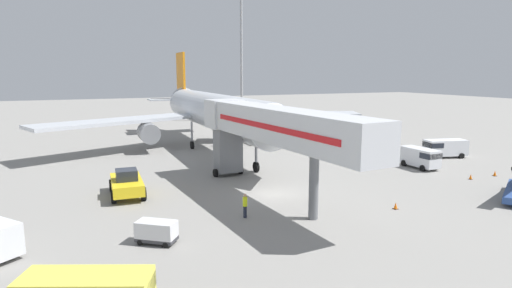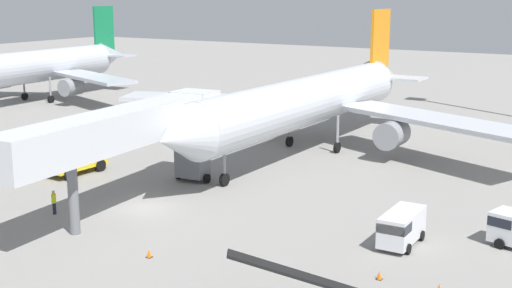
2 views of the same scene
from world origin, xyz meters
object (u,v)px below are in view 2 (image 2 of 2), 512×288
object	(u,v)px
airplane_background	(33,67)
safety_cone_alpha	(379,275)
ground_crew_worker_foreground	(54,202)
safety_cone_bravo	(149,253)
jet_bridge	(132,130)
airplane_at_gate	(311,101)
service_van_rear_right	(401,227)
safety_cone_charlie	(439,288)
pushback_tug	(75,162)

from	to	relation	value
airplane_background	safety_cone_alpha	bearing A→B (deg)	-26.67
ground_crew_worker_foreground	safety_cone_bravo	bearing A→B (deg)	-14.08
airplane_background	jet_bridge	bearing A→B (deg)	-33.53
airplane_background	airplane_at_gate	bearing A→B (deg)	-8.26
jet_bridge	service_van_rear_right	xyz separation A→B (m)	(19.97, 2.83, -4.68)
ground_crew_worker_foreground	safety_cone_charlie	world-z (taller)	ground_crew_worker_foreground
pushback_tug	service_van_rear_right	xyz separation A→B (m)	(31.09, -1.84, 0.15)
airplane_at_gate	safety_cone_charlie	xyz separation A→B (m)	(21.68, -26.85, -4.92)
safety_cone_alpha	airplane_at_gate	bearing A→B (deg)	124.20
pushback_tug	ground_crew_worker_foreground	world-z (taller)	pushback_tug
jet_bridge	safety_cone_alpha	xyz separation A→B (m)	(20.84, -2.97, -5.69)
safety_cone_charlie	airplane_background	bearing A→B (deg)	154.44
airplane_at_gate	jet_bridge	xyz separation A→B (m)	(-2.60, -23.87, 0.75)
safety_cone_charlie	airplane_background	distance (m)	79.02
service_van_rear_right	safety_cone_alpha	xyz separation A→B (m)	(0.87, -5.79, -1.00)
pushback_tug	safety_cone_charlie	xyz separation A→B (m)	(35.40, -7.65, -0.83)
airplane_at_gate	pushback_tug	bearing A→B (deg)	-125.55
safety_cone_alpha	safety_cone_charlie	bearing A→B (deg)	-0.22
jet_bridge	ground_crew_worker_foreground	world-z (taller)	jet_bridge
airplane_at_gate	safety_cone_alpha	size ratio (longest dim) A/B	90.43
pushback_tug	jet_bridge	bearing A→B (deg)	-22.78
jet_bridge	service_van_rear_right	distance (m)	20.70
jet_bridge	service_van_rear_right	world-z (taller)	jet_bridge
safety_cone_alpha	pushback_tug	bearing A→B (deg)	166.57
service_van_rear_right	safety_cone_alpha	distance (m)	5.94
safety_cone_bravo	airplane_at_gate	bearing A→B (deg)	99.04
jet_bridge	safety_cone_charlie	xyz separation A→B (m)	(24.28, -2.98, -5.67)
ground_crew_worker_foreground	safety_cone_charlie	xyz separation A→B (m)	(28.16, 1.41, -0.68)
jet_bridge	ground_crew_worker_foreground	bearing A→B (deg)	-131.43
ground_crew_worker_foreground	airplane_background	size ratio (longest dim) A/B	0.04
airplane_at_gate	safety_cone_alpha	distance (m)	32.82
service_van_rear_right	safety_cone_alpha	bearing A→B (deg)	-81.44
ground_crew_worker_foreground	safety_cone_alpha	world-z (taller)	ground_crew_worker_foreground
service_van_rear_right	safety_cone_charlie	world-z (taller)	service_van_rear_right
airplane_background	service_van_rear_right	bearing A→B (deg)	-22.89
ground_crew_worker_foreground	airplane_background	xyz separation A→B (m)	(-42.99, 35.44, 4.21)
airplane_background	ground_crew_worker_foreground	bearing A→B (deg)	-39.50
ground_crew_worker_foreground	airplane_background	bearing A→B (deg)	140.50
safety_cone_alpha	airplane_background	bearing A→B (deg)	153.33
airplane_at_gate	airplane_background	bearing A→B (deg)	171.74
pushback_tug	safety_cone_alpha	world-z (taller)	pushback_tug
service_van_rear_right	safety_cone_bravo	bearing A→B (deg)	-140.91
safety_cone_bravo	safety_cone_charlie	size ratio (longest dim) A/B	0.99
airplane_at_gate	safety_cone_bravo	world-z (taller)	airplane_at_gate
safety_cone_alpha	safety_cone_charlie	xyz separation A→B (m)	(3.44, -0.01, 0.02)
jet_bridge	safety_cone_charlie	size ratio (longest dim) A/B	42.50
safety_cone_alpha	safety_cone_charlie	world-z (taller)	safety_cone_charlie
service_van_rear_right	safety_cone_charlie	size ratio (longest dim) A/B	8.19
jet_bridge	ground_crew_worker_foreground	size ratio (longest dim) A/B	13.01
safety_cone_charlie	pushback_tug	bearing A→B (deg)	167.81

